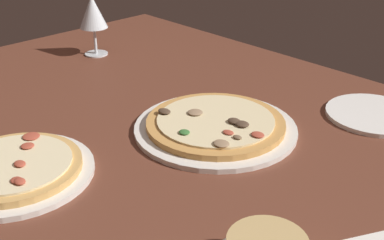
{
  "coord_description": "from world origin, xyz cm",
  "views": [
    {
      "loc": [
        -64.02,
        55.02,
        49.79
      ],
      "look_at": [
        -2.21,
        -4.26,
        7.0
      ],
      "focal_mm": 46.77,
      "sensor_mm": 36.0,
      "label": 1
    }
  ],
  "objects_px": {
    "wine_glass_far": "(93,14)",
    "side_plate": "(374,114)",
    "pizza_main": "(216,125)",
    "pizza_side": "(15,169)"
  },
  "relations": [
    {
      "from": "wine_glass_far",
      "to": "side_plate",
      "type": "relative_size",
      "value": 0.83
    },
    {
      "from": "pizza_main",
      "to": "side_plate",
      "type": "bearing_deg",
      "value": -122.88
    },
    {
      "from": "pizza_main",
      "to": "side_plate",
      "type": "height_order",
      "value": "pizza_main"
    },
    {
      "from": "pizza_main",
      "to": "wine_glass_far",
      "type": "xyz_separation_m",
      "value": [
        0.54,
        -0.09,
        0.1
      ]
    },
    {
      "from": "pizza_side",
      "to": "side_plate",
      "type": "xyz_separation_m",
      "value": [
        -0.31,
        -0.64,
        -0.01
      ]
    },
    {
      "from": "pizza_main",
      "to": "pizza_side",
      "type": "relative_size",
      "value": 1.21
    },
    {
      "from": "wine_glass_far",
      "to": "side_plate",
      "type": "distance_m",
      "value": 0.76
    },
    {
      "from": "pizza_side",
      "to": "side_plate",
      "type": "bearing_deg",
      "value": -115.45
    },
    {
      "from": "pizza_main",
      "to": "pizza_side",
      "type": "distance_m",
      "value": 0.38
    },
    {
      "from": "wine_glass_far",
      "to": "side_plate",
      "type": "xyz_separation_m",
      "value": [
        -0.73,
        -0.19,
        -0.11
      ]
    }
  ]
}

